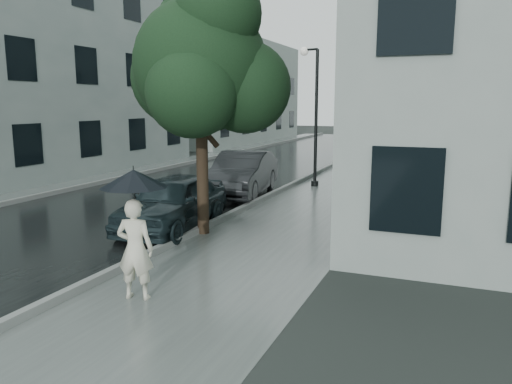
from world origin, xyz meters
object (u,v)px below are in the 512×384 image
at_px(car_near, 173,202).
at_px(street_tree, 203,64).
at_px(car_far, 242,174).
at_px(lamp_post, 313,107).
at_px(pedestrian, 135,249).

bearing_deg(car_near, street_tree, -4.70).
height_order(street_tree, car_near, street_tree).
bearing_deg(car_far, street_tree, -84.99).
bearing_deg(car_near, lamp_post, 75.54).
xyz_separation_m(pedestrian, car_far, (-2.06, 8.96, -0.08)).
height_order(pedestrian, street_tree, street_tree).
height_order(pedestrian, lamp_post, lamp_post).
bearing_deg(street_tree, car_near, 179.33).
bearing_deg(car_far, pedestrian, -85.28).
height_order(lamp_post, car_far, lamp_post).
bearing_deg(street_tree, pedestrian, -77.40).
distance_m(street_tree, car_far, 5.92).
bearing_deg(street_tree, lamp_post, 86.31).
distance_m(pedestrian, car_near, 4.52).
relative_size(street_tree, lamp_post, 1.16).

